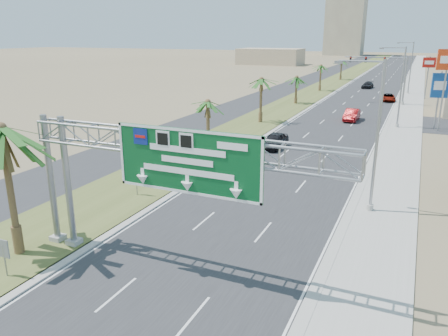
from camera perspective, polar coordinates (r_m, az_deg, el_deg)
The scene contains 26 objects.
road at distance 117.89m, azimuth 19.57°, elevation 10.59°, with size 12.00×300.00×0.02m, color #28282B.
sidewalk_right at distance 117.49m, azimuth 23.75°, elevation 10.14°, with size 4.00×300.00×0.10m, color #9E9B93.
median_grass at distance 119.11m, azimuth 14.71°, elevation 11.09°, with size 7.00×300.00×0.12m, color #4D5726.
opposing_road at distance 120.47m, azimuth 11.37°, elevation 11.35°, with size 8.00×300.00×0.02m, color #28282B.
sign_gantry at distance 20.68m, azimuth -8.05°, elevation 1.76°, with size 16.75×1.24×7.50m.
palm_near at distance 24.45m, azimuth -27.12°, elevation 4.52°, with size 5.70×5.70×8.35m.
palm_row_b at distance 43.87m, azimuth -2.13°, elevation 8.50°, with size 3.99×3.99×5.95m.
palm_row_c at distance 58.45m, azimuth 4.90°, elevation 11.37°, with size 3.99×3.99×6.75m.
palm_row_d at distance 75.73m, azimuth 9.48°, elevation 11.56°, with size 3.99×3.99×5.45m.
palm_row_e at distance 94.11m, azimuth 12.56°, elevation 12.85°, with size 3.99×3.99×6.15m.
palm_row_f at distance 118.68m, azimuth 15.12°, elevation 13.30°, with size 3.99×3.99×5.75m.
streetlight_near at distance 29.81m, azimuth 18.93°, elevation 3.04°, with size 3.27×0.44×10.00m.
streetlight_mid at distance 59.37m, azimuth 21.92°, elevation 9.36°, with size 3.27×0.44×10.00m.
streetlight_far at distance 95.20m, azimuth 23.07°, elevation 11.72°, with size 3.27×0.44×10.00m.
signal_mast at distance 79.31m, azimuth 21.14°, elevation 11.22°, with size 10.28×0.71×8.00m.
median_signback_a at distance 23.90m, azimuth -26.87°, elevation -9.67°, with size 0.75×0.08×2.08m.
median_signback_b at distance 32.41m, azimuth -11.39°, elevation -1.24°, with size 0.75×0.08×2.08m.
tower_distant at distance 260.35m, azimuth 15.59°, elevation 17.87°, with size 20.00×16.00×35.00m, color gray.
building_distant_left at distance 175.84m, azimuth 6.08°, elevation 14.28°, with size 24.00×14.00×6.00m, color tan.
car_left_lane at distance 45.89m, azimuth 6.63°, elevation 3.55°, with size 1.87×4.66×1.59m, color black.
car_mid_lane at distance 62.79m, azimuth 16.35°, elevation 6.66°, with size 1.70×4.87×1.61m, color maroon.
car_right_lane at distance 83.46m, azimuth 20.70°, elevation 8.59°, with size 2.14×4.64×1.29m, color gray.
car_far at distance 102.20m, azimuth 18.25°, elevation 10.23°, with size 1.88×4.63×1.34m, color black.
pole_sign_red_near at distance 58.95m, azimuth 27.13°, elevation 11.85°, with size 2.41×0.77×9.97m.
pole_sign_blue at distance 60.48m, azimuth 26.36°, elevation 9.40°, with size 2.01×0.80×7.11m.
pole_sign_red_far at distance 89.01m, azimuth 25.19°, elevation 12.02°, with size 2.21×0.76×7.62m.
Camera 1 is at (9.62, -6.93, 11.48)m, focal length 35.00 mm.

